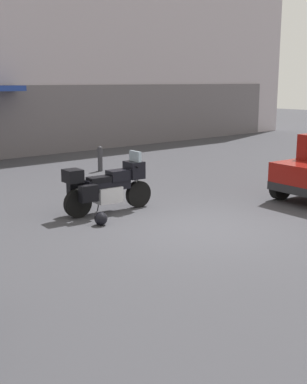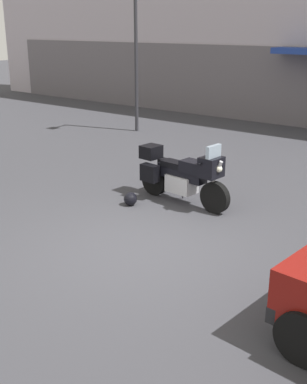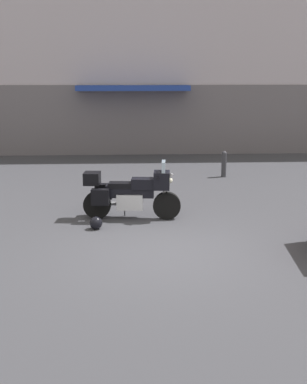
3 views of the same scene
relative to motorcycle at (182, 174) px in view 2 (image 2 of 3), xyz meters
name	(u,v)px [view 2 (image 2 of 3)]	position (x,y,z in m)	size (l,w,h in m)	color
ground_plane	(138,249)	(0.69, -2.29, -0.62)	(80.00, 80.00, 0.00)	#38383D
motorcycle	(182,174)	(0.00, 0.00, 0.00)	(2.26, 0.82, 1.36)	black
helmet	(130,199)	(-0.74, -0.77, -0.48)	(0.28, 0.28, 0.28)	black
streetlamp_curbside	(133,48)	(-5.38, 4.92, 2.19)	(0.28, 0.94, 4.60)	#2D2D33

